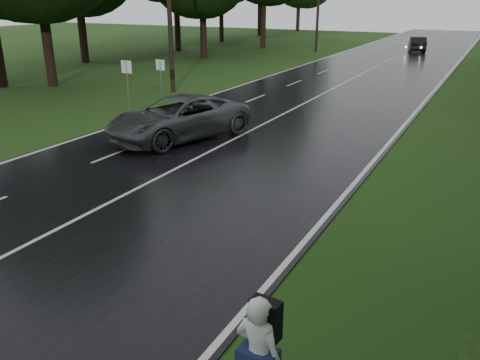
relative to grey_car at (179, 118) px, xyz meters
The scene contains 12 objects.
road 9.31m from the grey_car, 76.69° to the left, with size 12.00×140.00×0.04m, color black.
lane_center 9.30m from the grey_car, 76.69° to the left, with size 0.12×140.00×0.01m, color silver.
grey_car is the anchor object (origin of this frame).
far_car 40.42m from the grey_car, 85.64° to the left, with size 1.60×4.57×1.51m, color black.
hitchhiker 14.62m from the grey_car, 51.28° to the right, with size 0.73×0.67×1.91m.
utility_pole_mid 10.77m from the grey_car, 126.38° to the left, with size 1.80×0.28×9.76m, color black, non-canonical shape.
utility_pole_far 35.52m from the grey_car, 100.33° to the left, with size 1.80×0.28×9.01m, color black, non-canonical shape.
road_sign_a 5.93m from the grey_car, 149.78° to the left, with size 0.62×0.10×2.60m, color white, non-canonical shape.
road_sign_b 7.71m from the grey_car, 131.44° to the left, with size 0.56×0.10×2.35m, color white, non-canonical shape.
tree_left_d 16.26m from the grey_car, 155.23° to the left, with size 10.27×10.27×16.05m, color black, non-canonical shape.
tree_left_e 28.38m from the grey_car, 119.58° to the left, with size 8.98×8.98×14.03m, color black, non-canonical shape.
tree_left_f 38.42m from the grey_car, 109.99° to the left, with size 10.97×10.97×17.14m, color black, non-canonical shape.
Camera 1 is at (9.33, -5.38, 5.59)m, focal length 36.74 mm.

